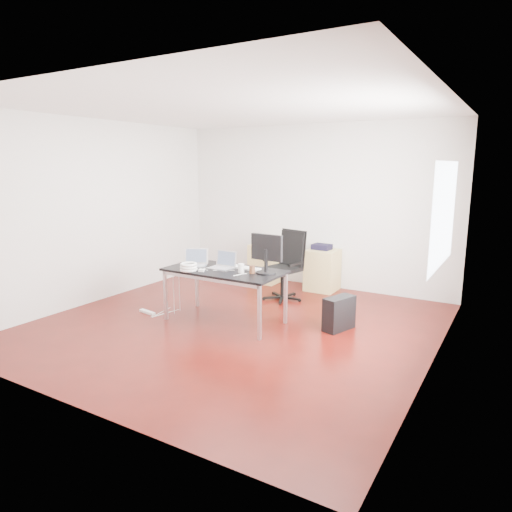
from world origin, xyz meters
The scene contains 18 objects.
room_shell centered at (0.04, 0.00, 1.40)m, with size 5.00×5.00×5.00m.
desk centered at (-0.20, 0.05, 0.68)m, with size 1.60×0.80×0.73m.
office_chair centered at (0.03, 1.45, 0.61)m, with size 0.58×0.60×1.08m.
filing_cabinet_left centered at (-0.78, 2.23, 0.35)m, with size 0.50×0.50×0.70m, color tan.
filing_cabinet_right centered at (0.33, 2.23, 0.35)m, with size 0.50×0.50×0.70m, color tan.
pc_tower centered at (1.26, 0.54, 0.22)m, with size 0.20×0.45×0.44m, color black.
wastebasket centered at (0.22, 2.13, 0.14)m, with size 0.24×0.24×0.28m, color black.
power_strip centered at (-1.37, -0.24, 0.02)m, with size 0.30×0.06×0.04m, color white.
laptop_left centered at (-0.70, 0.05, 0.79)m, with size 0.41×0.38×0.23m.
laptop_right centered at (-0.27, 0.11, 0.79)m, with size 0.34×0.27×0.23m.
monitor centered at (0.39, 0.16, 1.01)m, with size 0.45×0.26×0.51m.
keyboard centered at (0.01, 0.24, 0.74)m, with size 0.44×0.14×0.02m, color white.
cup_white centered at (0.10, 0.01, 0.79)m, with size 0.08×0.08×0.12m, color white.
cup_brown centered at (0.23, 0.05, 0.78)m, with size 0.08×0.08×0.10m, color #58321E.
cable_coil centered at (-0.56, -0.26, 0.78)m, with size 0.24×0.24×0.11m.
power_adapter centered at (-0.40, -0.20, 0.74)m, with size 0.07×0.07×0.03m, color white.
speaker centered at (-0.80, 2.18, 0.79)m, with size 0.09×0.08×0.18m, color #9E9E9E.
navy_garment centered at (0.29, 2.26, 0.74)m, with size 0.30×0.24×0.09m, color black.
Camera 1 is at (3.20, -4.88, 2.11)m, focal length 32.00 mm.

